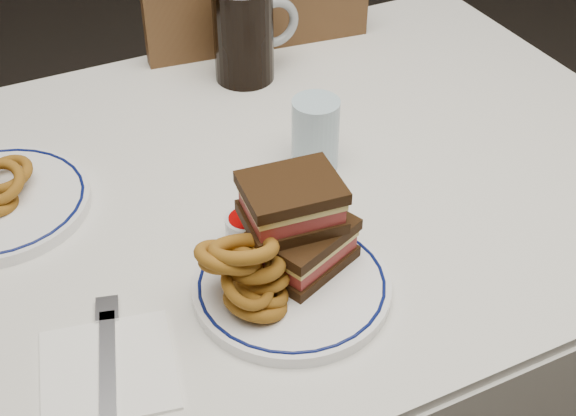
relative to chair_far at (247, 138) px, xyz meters
name	(u,v)px	position (x,y,z in m)	size (l,w,h in m)	color
dining_table	(254,239)	(-0.19, -0.48, 0.16)	(1.27, 0.87, 0.75)	silver
chair_far	(247,138)	(0.00, 0.00, 0.00)	(0.45, 0.45, 0.88)	#432815
main_plate	(292,286)	(-0.24, -0.70, 0.28)	(0.24, 0.24, 0.02)	white
reuben_sandwich	(298,224)	(-0.22, -0.67, 0.34)	(0.14, 0.13, 0.12)	black
onion_rings_main	(247,270)	(-0.30, -0.70, 0.33)	(0.11, 0.11, 0.12)	brown
ketchup_ramekin	(246,226)	(-0.25, -0.60, 0.30)	(0.05, 0.05, 0.03)	white
beer_mug	(245,30)	(-0.08, -0.20, 0.36)	(0.15, 0.10, 0.17)	black
water_glass	(315,134)	(-0.09, -0.48, 0.32)	(0.07, 0.07, 0.11)	#ABCADC
napkin_fork	(108,366)	(-0.47, -0.72, 0.27)	(0.17, 0.19, 0.01)	white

